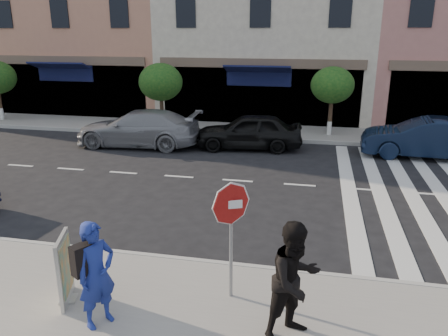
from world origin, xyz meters
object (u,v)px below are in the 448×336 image
photographer (96,274)px  poster_board (65,270)px  car_far_left (138,128)px  car_far_mid (249,131)px  stop_sign (231,214)px  car_far_right (425,138)px  walker (295,281)px

photographer → poster_board: (-0.85, 0.45, -0.29)m
car_far_left → car_far_mid: 4.65m
stop_sign → poster_board: (-2.76, -0.71, -0.99)m
poster_board → car_far_right: car_far_right is taller
car_far_right → car_far_left: bearing=-84.0°
poster_board → car_far_left: bearing=87.9°
photographer → walker: bearing=-52.2°
car_far_mid → photographer: bearing=-9.2°
walker → car_far_right: (4.29, 11.59, -0.33)m
poster_board → car_far_mid: (1.41, 11.43, -0.01)m
photographer → car_far_left: (-4.06, 11.37, -0.28)m
stop_sign → car_far_left: (-5.98, 10.22, -0.98)m
photographer → poster_board: photographer is taller
stop_sign → car_far_mid: 10.86m
walker → car_far_left: 13.11m
walker → car_far_right: walker is taller
car_far_left → car_far_right: (11.40, 0.57, 0.01)m
stop_sign → car_far_right: 12.12m
photographer → car_far_right: photographer is taller
walker → car_far_right: 12.36m
car_far_mid → car_far_right: 6.78m
car_far_right → walker: bearing=-17.2°
car_far_mid → car_far_right: size_ratio=0.93×
walker → car_far_left: walker is taller
car_far_left → car_far_mid: (4.62, 0.51, -0.02)m
poster_board → car_far_right: bearing=36.0°
walker → car_far_left: (-7.11, 11.01, -0.34)m
photographer → car_far_left: photographer is taller
photographer → poster_board: bearing=93.2°
car_far_left → car_far_right: bearing=90.7°
car_far_left → car_far_right: 11.42m
walker → poster_board: bearing=134.9°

